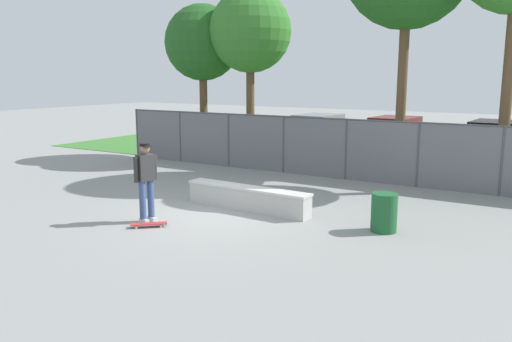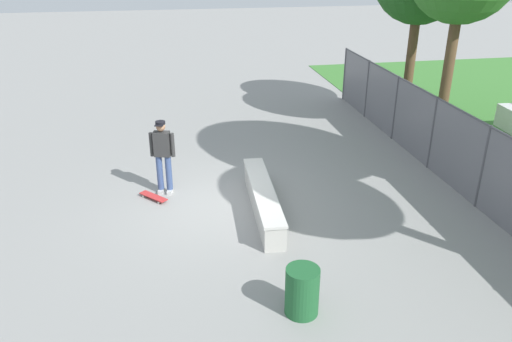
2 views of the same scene
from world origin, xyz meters
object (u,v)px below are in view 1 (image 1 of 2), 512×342
skateboard (149,224)px  car_white (319,133)px  tree_near_right (250,32)px  car_red (395,136)px  concrete_ledge (247,198)px  car_black (495,142)px  trash_bin (384,213)px  tree_near_left (203,43)px  skateboarder (146,178)px

skateboard → car_white: size_ratio=0.17×
tree_near_right → car_red: tree_near_right is taller
concrete_ledge → car_black: (4.41, 10.67, 0.54)m
car_black → trash_bin: car_black is taller
skateboard → car_white: bearing=97.4°
skateboard → car_white: 12.84m
car_white → car_red: same height
tree_near_left → concrete_ledge: bearing=-46.0°
skateboarder → car_black: bearing=65.8°
trash_bin → car_black: bearing=85.3°
tree_near_right → tree_near_left: bearing=-176.4°
concrete_ledge → skateboard: size_ratio=4.82×
car_red → skateboard: bearing=-97.2°
trash_bin → concrete_ledge: bearing=179.3°
car_black → concrete_ledge: bearing=-112.5°
car_white → trash_bin: 12.04m
skateboarder → tree_near_left: bearing=119.2°
tree_near_left → tree_near_right: bearing=3.6°
skateboard → car_black: size_ratio=0.17×
skateboarder → car_white: (-1.33, 12.42, -0.19)m
car_white → car_red: (3.31, 0.39, 0.00)m
car_white → trash_bin: car_white is taller
skateboarder → car_black: 14.08m
tree_near_left → trash_bin: size_ratio=7.29×
skateboard → trash_bin: trash_bin is taller
tree_near_left → skateboard: bearing=-60.0°
concrete_ledge → trash_bin: size_ratio=4.14×
concrete_ledge → trash_bin: (3.53, -0.04, 0.13)m
skateboarder → trash_bin: bearing=23.4°
skateboard → tree_near_right: size_ratio=0.11×
tree_near_left → car_red: bearing=32.2°
car_red → skateboarder: bearing=-98.8°
skateboarder → trash_bin: (4.90, 2.12, -0.61)m
tree_near_right → trash_bin: 10.97m
tree_near_right → skateboard: bearing=-72.0°
tree_near_left → skateboarder: bearing=-60.8°
tree_near_right → car_black: size_ratio=1.53×
tree_near_left → car_white: 6.41m
skateboarder → car_red: bearing=81.2°
skateboarder → car_black: size_ratio=0.43×
skateboarder → tree_near_right: bearing=106.7°
concrete_ledge → skateboard: concrete_ledge is taller
tree_near_right → car_red: size_ratio=1.53×
skateboarder → car_black: (5.78, 12.84, -0.19)m
skateboard → skateboarder: bearing=137.1°
skateboard → car_white: car_white is taller
skateboarder → trash_bin: skateboarder is taller
concrete_ledge → car_white: car_white is taller
skateboard → tree_near_right: (-2.93, 8.99, 4.90)m
car_red → trash_bin: car_red is taller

